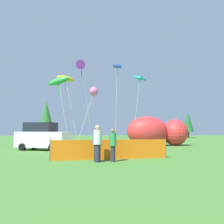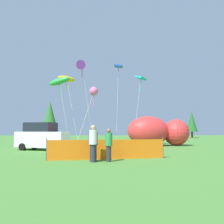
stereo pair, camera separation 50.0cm
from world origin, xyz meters
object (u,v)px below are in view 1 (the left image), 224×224
(inflatable_cat, at_px, (156,132))
(spectator_in_white_shirt, at_px, (98,143))
(spectator_in_green_shirt, at_px, (96,142))
(kite_green_fish, at_px, (59,81))
(kite_pink_octopus, at_px, (94,91))
(kite_purple_delta, at_px, (82,64))
(kite_blue_box, at_px, (117,68))
(folding_chair, at_px, (153,146))
(kite_teal_diamond, at_px, (140,79))
(kite_yellow_hero, at_px, (66,79))
(parked_car, at_px, (42,137))
(spectator_in_red_shirt, at_px, (98,142))
(spectator_in_blue_shirt, at_px, (113,144))

(inflatable_cat, height_order, spectator_in_white_shirt, inflatable_cat)
(spectator_in_green_shirt, relative_size, kite_green_fish, 0.27)
(kite_pink_octopus, height_order, kite_purple_delta, kite_purple_delta)
(spectator_in_green_shirt, xyz_separation_m, kite_blue_box, (2.62, 14.88, 7.65))
(folding_chair, relative_size, kite_blue_box, 0.10)
(kite_purple_delta, bearing_deg, kite_green_fish, 178.59)
(inflatable_cat, distance_m, kite_green_fish, 10.91)
(kite_teal_diamond, xyz_separation_m, kite_blue_box, (-2.17, 2.11, 1.73))
(inflatable_cat, relative_size, kite_yellow_hero, 0.90)
(kite_blue_box, distance_m, kite_yellow_hero, 6.06)
(spectator_in_green_shirt, bearing_deg, parked_car, 119.08)
(parked_car, distance_m, kite_yellow_hero, 8.38)
(folding_chair, bearing_deg, kite_purple_delta, 25.82)
(spectator_in_white_shirt, bearing_deg, parked_car, 119.82)
(inflatable_cat, xyz_separation_m, kite_teal_diamond, (-1.53, 0.45, 5.53))
(spectator_in_white_shirt, bearing_deg, kite_yellow_hero, 103.07)
(kite_pink_octopus, height_order, kite_yellow_hero, kite_yellow_hero)
(spectator_in_green_shirt, height_order, kite_pink_octopus, kite_pink_octopus)
(spectator_in_green_shirt, relative_size, spectator_in_red_shirt, 0.99)
(kite_green_fish, distance_m, kite_yellow_hero, 2.69)
(kite_purple_delta, bearing_deg, kite_yellow_hero, 124.06)
(spectator_in_green_shirt, height_order, kite_green_fish, kite_green_fish)
(kite_pink_octopus, xyz_separation_m, kite_purple_delta, (-1.16, 2.35, 2.97))
(parked_car, distance_m, inflatable_cat, 11.53)
(kite_teal_diamond, bearing_deg, spectator_in_green_shirt, -110.54)
(kite_pink_octopus, relative_size, kite_blue_box, 0.59)
(spectator_in_blue_shirt, height_order, kite_blue_box, kite_blue_box)
(spectator_in_green_shirt, bearing_deg, spectator_in_red_shirt, -82.27)
(folding_chair, distance_m, kite_purple_delta, 11.04)
(spectator_in_white_shirt, height_order, kite_green_fish, kite_green_fish)
(spectator_in_blue_shirt, xyz_separation_m, kite_blue_box, (1.80, 15.07, 7.74))
(inflatable_cat, height_order, kite_yellow_hero, kite_yellow_hero)
(spectator_in_red_shirt, height_order, kite_yellow_hero, kite_yellow_hero)
(spectator_in_blue_shirt, height_order, kite_yellow_hero, kite_yellow_hero)
(folding_chair, relative_size, kite_purple_delta, 0.10)
(parked_car, height_order, folding_chair, parked_car)
(spectator_in_green_shirt, distance_m, spectator_in_white_shirt, 0.13)
(kite_purple_delta, bearing_deg, kite_pink_octopus, -63.79)
(parked_car, height_order, kite_teal_diamond, kite_teal_diamond)
(kite_blue_box, bearing_deg, parked_car, -132.16)
(spectator_in_green_shirt, bearing_deg, inflatable_cat, 62.88)
(kite_teal_diamond, distance_m, kite_yellow_hero, 7.78)
(inflatable_cat, xyz_separation_m, spectator_in_white_shirt, (-6.22, -12.25, -0.45))
(folding_chair, relative_size, kite_yellow_hero, 0.12)
(parked_car, height_order, kite_purple_delta, kite_purple_delta)
(kite_green_fish, distance_m, kite_blue_box, 7.68)
(parked_car, height_order, kite_pink_octopus, kite_pink_octopus)
(kite_pink_octopus, bearing_deg, kite_teal_diamond, 42.44)
(spectator_in_red_shirt, height_order, kite_teal_diamond, kite_teal_diamond)
(folding_chair, xyz_separation_m, spectator_in_green_shirt, (-4.02, -4.31, 0.49))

